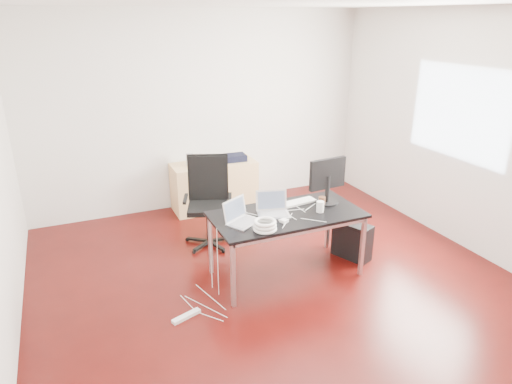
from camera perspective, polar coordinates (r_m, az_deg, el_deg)
name	(u,v)px	position (r m, az deg, el deg)	size (l,w,h in m)	color
room_shell	(282,157)	(4.45, 3.25, 4.39)	(5.00, 5.00, 5.00)	#360706
desk	(287,218)	(4.87, 3.87, -3.25)	(1.60, 0.80, 0.73)	black
office_chair	(208,197)	(5.64, -6.01, -0.60)	(0.61, 0.63, 1.08)	black
filing_cabinet_left	(191,189)	(6.66, -8.16, 0.39)	(0.50, 0.50, 0.70)	tan
filing_cabinet_right	(237,182)	(6.86, -2.40, 1.24)	(0.50, 0.50, 0.70)	tan
pc_tower	(352,240)	(5.51, 11.92, -5.91)	(0.20, 0.45, 0.44)	black
wastebasket	(211,199)	(6.83, -5.68, -0.84)	(0.24, 0.24, 0.28)	black
power_strip	(186,316)	(4.54, -8.71, -15.09)	(0.30, 0.06, 0.04)	white
laptop_left	(241,217)	(4.61, -1.93, -3.16)	(0.41, 0.38, 0.23)	silver
laptop_right	(273,209)	(4.81, 2.14, -2.12)	(0.39, 0.33, 0.23)	silver
monitor	(327,179)	(5.08, 8.91, 1.68)	(0.45, 0.26, 0.51)	black
keyboard	(297,202)	(5.11, 5.19, -1.30)	(0.44, 0.14, 0.02)	white
cup_white	(320,207)	(4.89, 8.02, -1.83)	(0.08, 0.08, 0.12)	white
cup_brown	(322,201)	(5.07, 8.23, -1.13)	(0.08, 0.08, 0.10)	brown
cable_coil	(265,225)	(4.44, 1.13, -4.19)	(0.24, 0.24, 0.11)	white
power_adapter	(284,221)	(4.64, 3.53, -3.61)	(0.07, 0.07, 0.03)	white
speaker	(190,160)	(6.52, -8.25, 4.02)	(0.09, 0.08, 0.18)	#9E9E9E
navy_garment	(235,157)	(6.71, -2.61, 4.33)	(0.30, 0.24, 0.09)	black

